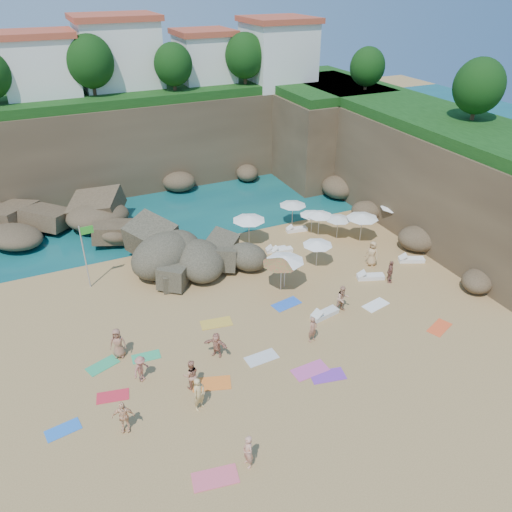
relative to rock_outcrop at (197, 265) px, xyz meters
name	(u,v)px	position (x,y,z in m)	size (l,w,h in m)	color
ground	(247,313)	(1.01, -6.68, 0.00)	(120.00, 120.00, 0.00)	tan
seawater	(137,163)	(1.01, 23.32, 0.00)	(120.00, 120.00, 0.00)	#0C4751
cliff_back	(164,137)	(3.01, 18.32, 4.00)	(44.00, 8.00, 8.00)	brown
cliff_right	(415,167)	(20.01, 1.32, 4.00)	(8.00, 30.00, 8.00)	brown
cliff_corner	(320,132)	(18.01, 13.32, 4.00)	(10.00, 12.00, 8.00)	brown
rock_promontory	(39,237)	(-9.99, 9.32, 0.00)	(12.00, 7.00, 2.00)	brown
clifftop_buildings	(164,58)	(3.97, 19.11, 11.24)	(28.48, 9.48, 7.00)	white
clifftop_trees	(205,66)	(5.78, 12.84, 11.26)	(35.60, 23.82, 4.40)	#11380F
rock_outcrop	(197,265)	(0.00, 0.00, 0.00)	(6.90, 5.18, 2.76)	brown
flag_pole	(86,249)	(-7.20, 0.35, 2.88)	(0.88, 0.10, 4.52)	silver
parasol_0	(249,218)	(4.76, 1.45, 2.19)	(2.53, 2.53, 2.39)	silver
parasol_1	(319,214)	(10.41, 0.54, 1.83)	(2.11, 2.11, 1.99)	silver
parasol_2	(312,213)	(10.08, 1.08, 1.71)	(1.97, 1.97, 1.86)	silver
parasol_3	(293,203)	(9.35, 2.97, 1.92)	(2.21, 2.21, 2.09)	silver
parasol_4	(394,206)	(16.62, -0.73, 1.83)	(2.11, 2.11, 1.99)	silver
parasol_5	(318,243)	(7.80, -3.58, 1.85)	(2.13, 2.13, 2.01)	silver
parasol_6	(281,261)	(4.09, -5.24, 2.18)	(2.51, 2.51, 2.37)	silver
parasol_7	(363,216)	(12.85, -1.71, 2.13)	(2.45, 2.45, 2.32)	silver
parasol_8	(338,218)	(11.44, -0.58, 1.78)	(2.05, 2.05, 1.94)	silver
parasol_9	(285,258)	(4.45, -5.07, 2.20)	(2.54, 2.54, 2.40)	silver
lounger_0	(276,249)	(6.15, -0.47, 0.12)	(1.59, 0.53, 0.25)	white
lounger_1	(282,250)	(6.47, -0.78, 0.13)	(1.64, 0.55, 0.26)	white
lounger_2	(297,229)	(9.14, 1.80, 0.13)	(1.71, 0.57, 0.27)	white
lounger_3	(370,277)	(10.32, -6.62, 0.14)	(1.84, 0.61, 0.29)	white
lounger_4	(411,260)	(14.40, -5.95, 0.14)	(1.83, 0.61, 0.28)	white
lounger_5	(325,314)	(5.23, -8.97, 0.14)	(1.85, 0.62, 0.29)	silver
towel_0	(63,430)	(-10.36, -11.45, 0.01)	(1.56, 0.78, 0.03)	blue
towel_1	(215,478)	(-4.84, -16.73, 0.02)	(1.93, 0.96, 0.03)	#EA5B6E
towel_2	(212,384)	(-3.08, -11.52, 0.02)	(1.95, 0.98, 0.03)	orange
towel_3	(146,357)	(-5.65, -8.10, 0.01)	(1.53, 0.77, 0.03)	#30AB6C
towel_5	(262,358)	(0.08, -10.82, 0.02)	(1.79, 0.90, 0.03)	silver
towel_6	(328,376)	(2.64, -13.51, 0.02)	(1.82, 0.91, 0.03)	purple
towel_7	(113,396)	(-7.87, -10.29, 0.01)	(1.58, 0.79, 0.03)	red
towel_8	(287,304)	(3.66, -6.91, 0.02)	(1.83, 0.91, 0.03)	blue
towel_9	(310,370)	(2.01, -12.77, 0.02)	(1.94, 0.97, 0.03)	#D4529B
towel_10	(439,328)	(10.81, -12.81, 0.01)	(1.69, 0.84, 0.03)	#FF5528
towel_11	(103,365)	(-7.95, -7.81, 0.01)	(1.67, 0.84, 0.03)	#2EA268
towel_12	(216,323)	(-1.09, -6.90, 0.02)	(1.87, 0.93, 0.03)	gold
towel_13	(376,305)	(8.76, -9.35, 0.02)	(1.73, 0.86, 0.03)	white
person_stand_0	(199,394)	(-4.16, -12.80, 0.92)	(0.67, 0.44, 1.85)	#DCB873
person_stand_1	(191,375)	(-4.08, -11.34, 0.86)	(0.83, 0.65, 1.72)	tan
person_stand_2	(193,246)	(0.26, 1.47, 0.77)	(1.00, 0.41, 1.54)	tan
person_stand_3	(390,272)	(11.20, -7.49, 0.81)	(0.96, 0.40, 1.63)	#8F5647
person_stand_4	(372,253)	(11.41, -5.14, 0.95)	(0.93, 0.51, 1.90)	tan
person_stand_5	(173,251)	(-1.30, 1.24, 0.88)	(1.64, 0.47, 1.76)	tan
person_stand_6	(248,452)	(-3.33, -16.72, 0.85)	(0.62, 0.40, 1.69)	tan
person_lie_0	(142,377)	(-6.24, -9.79, 0.20)	(0.97, 1.51, 0.40)	#B46A5A
person_lie_1	(125,427)	(-7.72, -12.66, 0.21)	(1.01, 1.72, 0.42)	#F9BE8D
person_lie_2	(120,353)	(-6.94, -7.44, 0.24)	(0.87, 1.79, 0.48)	#A06950
person_lie_3	(217,353)	(-2.07, -9.61, 0.20)	(1.37, 1.48, 0.39)	tan
person_lie_4	(312,338)	(3.33, -10.69, 0.19)	(0.58, 1.59, 0.38)	#A66D53
person_lie_5	(342,307)	(6.43, -8.97, 0.34)	(0.86, 1.77, 0.67)	tan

